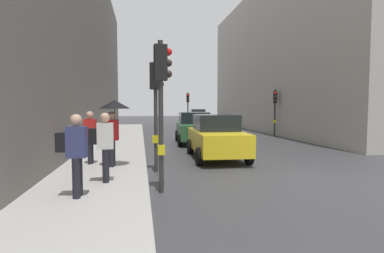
{
  "coord_description": "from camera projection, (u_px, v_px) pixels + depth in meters",
  "views": [
    {
      "loc": [
        -4.86,
        -7.74,
        2.09
      ],
      "look_at": [
        -2.09,
        8.68,
        1.0
      ],
      "focal_mm": 28.74,
      "sensor_mm": 36.0,
      "label": 1
    }
  ],
  "objects": [
    {
      "name": "car_green_estate",
      "position": [
        194.0,
        128.0,
        17.49
      ],
      "size": [
        2.23,
        4.31,
        1.76
      ],
      "color": "#2D6038",
      "rests_on": "ground"
    },
    {
      "name": "traffic_light_far_median",
      "position": [
        188.0,
        104.0,
        29.57
      ],
      "size": [
        0.24,
        0.43,
        3.43
      ],
      "color": "#2D2D2D",
      "rests_on": "ground"
    },
    {
      "name": "building_facade_right",
      "position": [
        322.0,
        61.0,
        26.48
      ],
      "size": [
        12.0,
        25.88,
        11.99
      ],
      "primitive_type": "cube",
      "color": "#B2ADA3",
      "rests_on": "ground"
    },
    {
      "name": "pedestrian_with_umbrella",
      "position": [
        114.0,
        114.0,
        9.79
      ],
      "size": [
        1.0,
        1.0,
        2.14
      ],
      "color": "black",
      "rests_on": "sidewalk_kerb"
    },
    {
      "name": "traffic_light_near_left",
      "position": [
        162.0,
        89.0,
        7.3
      ],
      "size": [
        0.44,
        0.26,
        3.64
      ],
      "color": "#2D2D2D",
      "rests_on": "ground"
    },
    {
      "name": "pedestrian_with_grey_backpack",
      "position": [
        75.0,
        150.0,
        6.49
      ],
      "size": [
        0.62,
        0.36,
        1.77
      ],
      "color": "black",
      "rests_on": "sidewalk_kerb"
    },
    {
      "name": "car_yellow_taxi",
      "position": [
        216.0,
        137.0,
        12.33
      ],
      "size": [
        2.14,
        4.26,
        1.76
      ],
      "color": "yellow",
      "rests_on": "ground"
    },
    {
      "name": "car_white_compact",
      "position": [
        198.0,
        117.0,
        36.65
      ],
      "size": [
        2.27,
        4.33,
        1.76
      ],
      "color": "silver",
      "rests_on": "ground"
    },
    {
      "name": "ground_plane",
      "position": [
        318.0,
        181.0,
        8.56
      ],
      "size": [
        120.0,
        120.0,
        0.0
      ],
      "primitive_type": "plane",
      "color": "#38383A"
    },
    {
      "name": "pedestrian_with_black_backpack",
      "position": [
        104.0,
        143.0,
        7.81
      ],
      "size": [
        0.61,
        0.36,
        1.77
      ],
      "color": "black",
      "rests_on": "sidewalk_kerb"
    },
    {
      "name": "traffic_light_mid_street",
      "position": [
        275.0,
        104.0,
        21.3
      ],
      "size": [
        0.33,
        0.45,
        3.27
      ],
      "color": "#2D2D2D",
      "rests_on": "ground"
    },
    {
      "name": "traffic_light_near_right",
      "position": [
        156.0,
        95.0,
        9.68
      ],
      "size": [
        0.45,
        0.34,
        3.56
      ],
      "color": "#2D2D2D",
      "rests_on": "ground"
    },
    {
      "name": "sidewalk_kerb",
      "position": [
        113.0,
        152.0,
        13.45
      ],
      "size": [
        2.76,
        40.0,
        0.16
      ],
      "primitive_type": "cube",
      "color": "#A8A5A0",
      "rests_on": "ground"
    },
    {
      "name": "pedestrian_in_red_jacket",
      "position": [
        90.0,
        135.0,
        10.33
      ],
      "size": [
        0.4,
        0.36,
        1.77
      ],
      "color": "black",
      "rests_on": "sidewalk_kerb"
    }
  ]
}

